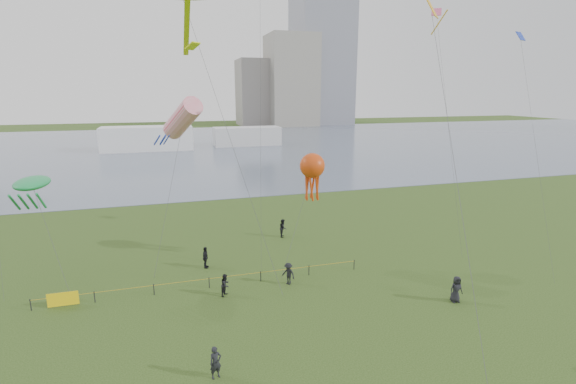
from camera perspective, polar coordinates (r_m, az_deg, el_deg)
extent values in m
cube|color=slate|center=(117.03, -12.58, 6.14)|extent=(400.00, 120.00, 0.08)
cube|color=gray|center=(185.84, 0.43, 14.96)|extent=(20.00, 20.00, 38.00)
cube|color=gray|center=(188.10, -4.32, 13.39)|extent=(16.00, 18.00, 28.00)
cube|color=white|center=(111.57, -18.67, 6.95)|extent=(22.00, 8.00, 6.00)
cube|color=silver|center=(116.53, -5.64, 7.60)|extent=(18.00, 7.00, 5.00)
cylinder|color=black|center=(34.12, -31.75, -12.99)|extent=(0.07, 0.07, 0.85)
cylinder|color=black|center=(33.22, -24.94, -12.87)|extent=(0.07, 0.07, 0.85)
cylinder|color=black|center=(32.79, -17.86, -12.57)|extent=(0.07, 0.07, 0.85)
cylinder|color=black|center=(32.85, -10.73, -12.08)|extent=(0.07, 0.07, 0.85)
cylinder|color=black|center=(33.38, -3.75, -11.42)|extent=(0.07, 0.07, 0.85)
cylinder|color=black|center=(34.38, 2.88, -10.63)|extent=(0.07, 0.07, 0.85)
cylinder|color=black|center=(35.80, 9.03, -9.78)|extent=(0.07, 0.07, 0.85)
cylinder|color=gold|center=(32.71, -10.75, -11.57)|extent=(24.00, 0.03, 0.03)
cube|color=yellow|center=(33.56, -28.41, -12.76)|extent=(2.00, 0.04, 1.00)
imported|color=black|center=(31.39, -8.54, -12.44)|extent=(0.98, 1.02, 1.66)
imported|color=black|center=(32.68, 0.05, -11.10)|extent=(1.20, 1.28, 1.74)
imported|color=black|center=(36.13, -11.23, -8.78)|extent=(0.82, 1.18, 1.86)
imported|color=black|center=(32.40, 22.01, -12.22)|extent=(0.97, 0.67, 1.91)
imported|color=black|center=(23.57, -9.88, -21.99)|extent=(0.74, 0.60, 1.76)
imported|color=black|center=(42.79, -0.68, -4.94)|extent=(0.94, 1.07, 1.85)
cylinder|color=#3F3F42|center=(30.85, -7.59, 6.51)|extent=(5.67, 7.12, 21.58)
cube|color=#D2E10B|center=(30.02, -13.66, 22.14)|extent=(0.36, 6.98, 4.09)
cube|color=#D2E10B|center=(26.00, -12.91, 18.89)|extent=(0.95, 0.95, 0.42)
cylinder|color=#3F3F42|center=(35.31, -16.02, -0.62)|extent=(3.12, 3.44, 12.36)
cylinder|color=#E81C45|center=(36.11, -14.22, 9.74)|extent=(3.54, 5.01, 3.72)
cylinder|color=#1A2FBC|center=(35.01, -16.29, 6.87)|extent=(0.60, 1.13, 0.88)
cylinder|color=#1A2FBC|center=(35.39, -16.74, 6.90)|extent=(0.60, 1.13, 0.88)
cylinder|color=#1A2FBC|center=(35.25, -17.47, 6.83)|extent=(0.60, 1.13, 0.88)
cylinder|color=#1A2FBC|center=(34.79, -17.48, 6.75)|extent=(0.60, 1.13, 0.88)
cylinder|color=#1A2FBC|center=(34.64, -16.74, 6.77)|extent=(0.60, 1.13, 0.88)
cylinder|color=#3F3F42|center=(34.64, -29.56, -5.87)|extent=(2.34, 3.15, 8.09)
ellipsoid|color=#198C44|center=(35.41, -31.58, 1.07)|extent=(2.30, 4.13, 0.80)
cylinder|color=#198C44|center=(34.34, -33.32, -1.21)|extent=(0.16, 1.79, 1.54)
cylinder|color=#198C44|center=(34.18, -32.45, -1.16)|extent=(0.16, 1.79, 1.54)
cylinder|color=#198C44|center=(34.03, -31.56, -1.10)|extent=(0.16, 1.79, 1.54)
cylinder|color=#198C44|center=(33.88, -30.67, -1.04)|extent=(0.16, 1.79, 1.54)
cylinder|color=#3F3F42|center=(33.94, 1.26, -4.00)|extent=(3.43, 2.59, 8.54)
sphere|color=#C53C0E|center=(34.64, 3.34, 3.61)|extent=(2.09, 2.09, 2.09)
cylinder|color=#C53C0E|center=(35.12, 4.08, 1.07)|extent=(0.18, 0.54, 2.60)
cylinder|color=#C53C0E|center=(35.43, 3.45, 1.20)|extent=(0.49, 0.36, 2.61)
cylinder|color=#C53C0E|center=(35.27, 2.69, 1.15)|extent=(0.49, 0.36, 2.61)
cylinder|color=#C53C0E|center=(34.79, 2.53, 0.97)|extent=(0.18, 0.54, 2.60)
cylinder|color=#C53C0E|center=(34.47, 3.16, 0.85)|extent=(0.49, 0.36, 2.61)
cylinder|color=#C53C0E|center=(34.64, 3.94, 0.90)|extent=(0.49, 0.36, 2.61)
cylinder|color=#3F3F42|center=(24.44, 22.12, 1.80)|extent=(5.15, 14.54, 19.91)
cube|color=#F6AA15|center=(31.83, 19.10, 22.62)|extent=(1.44, 1.44, 1.18)
cylinder|color=#F6AA15|center=(30.94, 19.97, 20.96)|extent=(0.08, 1.58, 1.35)
cube|color=#E5598C|center=(45.15, 19.64, 22.18)|extent=(0.93, 0.60, 0.76)
cube|color=#1933B2|center=(42.83, 29.21, 18.12)|extent=(0.97, 0.68, 0.76)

